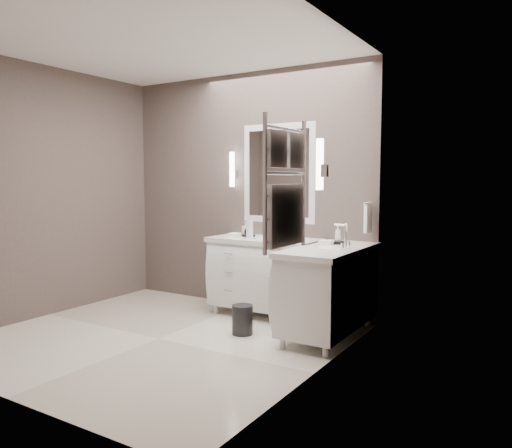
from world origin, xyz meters
The scene contains 20 objects.
floor centered at (0.00, 0.00, -0.01)m, with size 3.20×3.00×0.01m, color silver.
ceiling centered at (0.00, 0.00, 2.71)m, with size 3.20×3.00×0.01m, color white.
wall_back centered at (0.00, 1.50, 1.35)m, with size 3.20×0.01×2.70m, color #4B403C.
wall_left centered at (-1.60, 0.00, 1.35)m, with size 0.01×3.00×2.70m, color #4B403C.
wall_right centered at (1.60, 0.00, 1.35)m, with size 0.01×3.00×2.70m, color #4B403C.
vanity_back centered at (0.45, 1.23, 0.49)m, with size 1.24×0.59×0.97m.
vanity_right centered at (1.33, 0.90, 0.49)m, with size 0.59×1.24×0.97m.
mirror_back centered at (0.45, 1.49, 1.55)m, with size 0.90×0.02×1.10m.
mirror_right centered at (1.59, 0.80, 1.55)m, with size 0.02×0.90×1.10m.
sconce_back centered at (-0.13, 1.43, 1.59)m, with size 0.06×0.06×0.40m.
sconce_right centered at (1.53, 0.22, 1.59)m, with size 0.06×0.06×0.40m.
towel_bar_corner centered at (1.54, 1.36, 1.12)m, with size 0.03×0.22×0.30m.
towel_ladder centered at (1.55, -0.40, 1.39)m, with size 0.06×0.58×0.90m.
waste_bin centered at (0.60, 0.53, 0.14)m, with size 0.20×0.20×0.28m, color black.
amenity_tray_back centered at (0.18, 1.26, 0.86)m, with size 0.15×0.11×0.02m, color black.
amenity_tray_right centered at (1.29, 1.19, 0.86)m, with size 0.12×0.16×0.02m, color black.
water_bottle centered at (0.29, 1.14, 0.96)m, with size 0.07×0.07×0.21m, color silver.
soap_bottle_a centered at (0.15, 1.28, 0.94)m, with size 0.06×0.06×0.14m, color white.
soap_bottle_b centered at (0.21, 1.23, 0.93)m, with size 0.08×0.08×0.11m, color black.
soap_bottle_c centered at (1.29, 1.19, 0.95)m, with size 0.06×0.06×0.15m, color white.
Camera 1 is at (3.16, -3.39, 1.48)m, focal length 35.00 mm.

